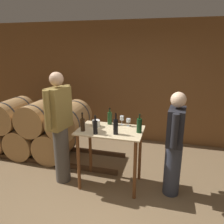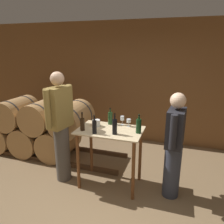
{
  "view_description": "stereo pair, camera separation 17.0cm",
  "coord_description": "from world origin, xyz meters",
  "px_view_note": "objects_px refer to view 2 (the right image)",
  "views": [
    {
      "loc": [
        0.69,
        -2.29,
        2.14
      ],
      "look_at": [
        -0.13,
        0.78,
        1.19
      ],
      "focal_mm": 35.0,
      "sensor_mm": 36.0,
      "label": 1
    },
    {
      "loc": [
        0.85,
        -2.24,
        2.14
      ],
      "look_at": [
        -0.13,
        0.78,
        1.19
      ],
      "focal_mm": 35.0,
      "sensor_mm": 36.0,
      "label": 2
    }
  ],
  "objects_px": {
    "wine_bottle_far_left": "(82,124)",
    "ice_bucket": "(96,123)",
    "person_visitor_with_scarf": "(174,145)",
    "wine_glass_near_center": "(129,121)",
    "wine_bottle_center": "(110,118)",
    "wine_bottle_left": "(94,126)",
    "wine_bottle_right": "(115,126)",
    "wine_bottle_far_right": "(139,126)",
    "wine_glass_near_left": "(122,119)",
    "person_host": "(61,125)"
  },
  "relations": [
    {
      "from": "wine_bottle_far_left",
      "to": "wine_bottle_center",
      "type": "bearing_deg",
      "value": 51.75
    },
    {
      "from": "person_visitor_with_scarf",
      "to": "wine_glass_near_center",
      "type": "bearing_deg",
      "value": 163.33
    },
    {
      "from": "wine_bottle_right",
      "to": "wine_bottle_far_right",
      "type": "xyz_separation_m",
      "value": [
        0.32,
        0.15,
        -0.01
      ]
    },
    {
      "from": "wine_bottle_far_left",
      "to": "wine_bottle_right",
      "type": "height_order",
      "value": "wine_bottle_right"
    },
    {
      "from": "wine_bottle_far_left",
      "to": "ice_bucket",
      "type": "distance_m",
      "value": 0.26
    },
    {
      "from": "wine_bottle_center",
      "to": "wine_bottle_left",
      "type": "bearing_deg",
      "value": -101.06
    },
    {
      "from": "wine_bottle_center",
      "to": "wine_bottle_far_left",
      "type": "bearing_deg",
      "value": -128.25
    },
    {
      "from": "wine_glass_near_left",
      "to": "person_host",
      "type": "distance_m",
      "value": 0.98
    },
    {
      "from": "wine_bottle_left",
      "to": "wine_glass_near_center",
      "type": "bearing_deg",
      "value": 48.11
    },
    {
      "from": "wine_bottle_right",
      "to": "wine_glass_near_center",
      "type": "bearing_deg",
      "value": 73.04
    },
    {
      "from": "wine_bottle_far_left",
      "to": "wine_bottle_far_right",
      "type": "bearing_deg",
      "value": 10.84
    },
    {
      "from": "wine_bottle_left",
      "to": "person_visitor_with_scarf",
      "type": "xyz_separation_m",
      "value": [
        1.11,
        0.23,
        -0.22
      ]
    },
    {
      "from": "wine_bottle_right",
      "to": "ice_bucket",
      "type": "bearing_deg",
      "value": 149.9
    },
    {
      "from": "wine_bottle_far_right",
      "to": "wine_bottle_far_left",
      "type": "bearing_deg",
      "value": -169.16
    },
    {
      "from": "wine_bottle_right",
      "to": "wine_bottle_far_right",
      "type": "relative_size",
      "value": 1.1
    },
    {
      "from": "wine_bottle_far_right",
      "to": "wine_glass_near_center",
      "type": "relative_size",
      "value": 2.33
    },
    {
      "from": "wine_bottle_far_left",
      "to": "person_host",
      "type": "xyz_separation_m",
      "value": [
        -0.41,
        0.05,
        -0.09
      ]
    },
    {
      "from": "wine_bottle_far_left",
      "to": "person_host",
      "type": "distance_m",
      "value": 0.42
    },
    {
      "from": "wine_bottle_center",
      "to": "wine_bottle_far_right",
      "type": "relative_size",
      "value": 0.96
    },
    {
      "from": "wine_bottle_far_left",
      "to": "wine_bottle_left",
      "type": "xyz_separation_m",
      "value": [
        0.22,
        -0.06,
        0.0
      ]
    },
    {
      "from": "wine_bottle_far_left",
      "to": "wine_glass_near_center",
      "type": "relative_size",
      "value": 2.33
    },
    {
      "from": "wine_bottle_left",
      "to": "wine_glass_near_left",
      "type": "distance_m",
      "value": 0.55
    },
    {
      "from": "wine_glass_near_left",
      "to": "ice_bucket",
      "type": "xyz_separation_m",
      "value": [
        -0.37,
        -0.19,
        -0.05
      ]
    },
    {
      "from": "wine_bottle_far_right",
      "to": "wine_glass_near_left",
      "type": "bearing_deg",
      "value": 141.03
    },
    {
      "from": "wine_bottle_far_left",
      "to": "wine_bottle_left",
      "type": "relative_size",
      "value": 1.01
    },
    {
      "from": "wine_bottle_far_left",
      "to": "person_host",
      "type": "height_order",
      "value": "person_host"
    },
    {
      "from": "wine_bottle_far_left",
      "to": "wine_bottle_left",
      "type": "height_order",
      "value": "wine_bottle_far_left"
    },
    {
      "from": "wine_bottle_far_right",
      "to": "ice_bucket",
      "type": "height_order",
      "value": "wine_bottle_far_right"
    },
    {
      "from": "wine_bottle_center",
      "to": "person_visitor_with_scarf",
      "type": "distance_m",
      "value": 1.07
    },
    {
      "from": "ice_bucket",
      "to": "wine_bottle_far_right",
      "type": "bearing_deg",
      "value": -5.53
    },
    {
      "from": "wine_glass_near_left",
      "to": "wine_bottle_left",
      "type": "bearing_deg",
      "value": -120.8
    },
    {
      "from": "wine_bottle_far_left",
      "to": "wine_bottle_right",
      "type": "distance_m",
      "value": 0.5
    },
    {
      "from": "wine_bottle_left",
      "to": "ice_bucket",
      "type": "relative_size",
      "value": 2.26
    },
    {
      "from": "wine_bottle_far_left",
      "to": "wine_bottle_right",
      "type": "relative_size",
      "value": 0.92
    },
    {
      "from": "wine_bottle_far_left",
      "to": "ice_bucket",
      "type": "relative_size",
      "value": 2.29
    },
    {
      "from": "wine_bottle_right",
      "to": "person_visitor_with_scarf",
      "type": "xyz_separation_m",
      "value": [
        0.83,
        0.16,
        -0.24
      ]
    },
    {
      "from": "wine_bottle_center",
      "to": "wine_glass_near_left",
      "type": "xyz_separation_m",
      "value": [
        0.19,
        0.02,
        0.0
      ]
    },
    {
      "from": "wine_bottle_center",
      "to": "wine_glass_near_left",
      "type": "height_order",
      "value": "wine_bottle_center"
    },
    {
      "from": "wine_bottle_center",
      "to": "person_visitor_with_scarf",
      "type": "xyz_separation_m",
      "value": [
        1.02,
        -0.22,
        -0.22
      ]
    },
    {
      "from": "wine_bottle_far_right",
      "to": "person_host",
      "type": "height_order",
      "value": "person_host"
    },
    {
      "from": "wine_bottle_far_right",
      "to": "ice_bucket",
      "type": "bearing_deg",
      "value": 174.47
    },
    {
      "from": "wine_bottle_center",
      "to": "person_host",
      "type": "relative_size",
      "value": 0.15
    },
    {
      "from": "wine_glass_near_center",
      "to": "wine_bottle_left",
      "type": "bearing_deg",
      "value": -131.89
    },
    {
      "from": "wine_bottle_right",
      "to": "wine_bottle_far_right",
      "type": "height_order",
      "value": "wine_bottle_right"
    },
    {
      "from": "wine_bottle_left",
      "to": "wine_bottle_center",
      "type": "xyz_separation_m",
      "value": [
        0.09,
        0.45,
        -0.0
      ]
    },
    {
      "from": "wine_glass_near_left",
      "to": "person_host",
      "type": "bearing_deg",
      "value": -158.32
    },
    {
      "from": "wine_glass_near_left",
      "to": "person_visitor_with_scarf",
      "type": "distance_m",
      "value": 0.89
    },
    {
      "from": "person_visitor_with_scarf",
      "to": "wine_bottle_far_left",
      "type": "bearing_deg",
      "value": -172.87
    },
    {
      "from": "wine_bottle_center",
      "to": "wine_bottle_right",
      "type": "height_order",
      "value": "wine_bottle_right"
    },
    {
      "from": "ice_bucket",
      "to": "person_visitor_with_scarf",
      "type": "bearing_deg",
      "value": -2.71
    }
  ]
}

